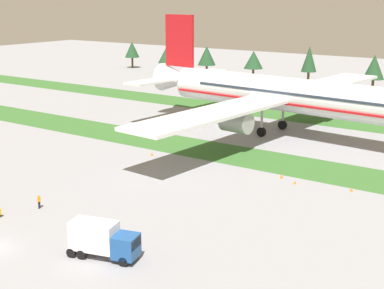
{
  "coord_description": "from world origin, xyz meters",
  "views": [
    {
      "loc": [
        45.4,
        -30.34,
        24.39
      ],
      "look_at": [
        1.93,
        32.59,
        4.0
      ],
      "focal_mm": 52.01,
      "sensor_mm": 36.0,
      "label": 1
    }
  ],
  "objects_px": {
    "catering_truck": "(103,239)",
    "taxiway_marker_0": "(352,190)",
    "taxiway_marker_1": "(282,176)",
    "taxiway_marker_3": "(295,182)",
    "taxiway_marker_2": "(152,154)",
    "ground_crew_marshaller": "(39,201)",
    "airliner": "(284,94)"
  },
  "relations": [
    {
      "from": "catering_truck",
      "to": "taxiway_marker_3",
      "type": "bearing_deg",
      "value": 153.72
    },
    {
      "from": "ground_crew_marshaller",
      "to": "taxiway_marker_1",
      "type": "height_order",
      "value": "ground_crew_marshaller"
    },
    {
      "from": "taxiway_marker_1",
      "to": "taxiway_marker_3",
      "type": "bearing_deg",
      "value": -25.21
    },
    {
      "from": "catering_truck",
      "to": "ground_crew_marshaller",
      "type": "relative_size",
      "value": 4.2
    },
    {
      "from": "ground_crew_marshaller",
      "to": "taxiway_marker_2",
      "type": "height_order",
      "value": "ground_crew_marshaller"
    },
    {
      "from": "taxiway_marker_1",
      "to": "taxiway_marker_2",
      "type": "xyz_separation_m",
      "value": [
        -21.92,
        -1.34,
        -0.06
      ]
    },
    {
      "from": "taxiway_marker_0",
      "to": "taxiway_marker_1",
      "type": "distance_m",
      "value": 9.84
    },
    {
      "from": "airliner",
      "to": "taxiway_marker_2",
      "type": "xyz_separation_m",
      "value": [
        -10.99,
        -24.37,
        -7.22
      ]
    },
    {
      "from": "catering_truck",
      "to": "taxiway_marker_1",
      "type": "bearing_deg",
      "value": 158.63
    },
    {
      "from": "airliner",
      "to": "taxiway_marker_2",
      "type": "bearing_deg",
      "value": -19.24
    },
    {
      "from": "catering_truck",
      "to": "taxiway_marker_0",
      "type": "xyz_separation_m",
      "value": [
        13.32,
        32.13,
        -1.7
      ]
    },
    {
      "from": "taxiway_marker_1",
      "to": "taxiway_marker_2",
      "type": "bearing_deg",
      "value": -176.5
    },
    {
      "from": "catering_truck",
      "to": "taxiway_marker_3",
      "type": "xyz_separation_m",
      "value": [
        6.04,
        30.69,
        -1.72
      ]
    },
    {
      "from": "taxiway_marker_3",
      "to": "ground_crew_marshaller",
      "type": "bearing_deg",
      "value": -129.85
    },
    {
      "from": "catering_truck",
      "to": "taxiway_marker_2",
      "type": "xyz_separation_m",
      "value": [
        -18.44,
        30.56,
        -1.68
      ]
    },
    {
      "from": "taxiway_marker_2",
      "to": "ground_crew_marshaller",
      "type": "bearing_deg",
      "value": -82.89
    },
    {
      "from": "airliner",
      "to": "taxiway_marker_3",
      "type": "distance_m",
      "value": 28.67
    },
    {
      "from": "airliner",
      "to": "catering_truck",
      "type": "distance_m",
      "value": 55.71
    },
    {
      "from": "airliner",
      "to": "catering_truck",
      "type": "relative_size",
      "value": 9.97
    },
    {
      "from": "catering_truck",
      "to": "taxiway_marker_0",
      "type": "distance_m",
      "value": 34.82
    },
    {
      "from": "airliner",
      "to": "taxiway_marker_1",
      "type": "height_order",
      "value": "airliner"
    },
    {
      "from": "catering_truck",
      "to": "taxiway_marker_2",
      "type": "height_order",
      "value": "catering_truck"
    },
    {
      "from": "taxiway_marker_1",
      "to": "taxiway_marker_3",
      "type": "xyz_separation_m",
      "value": [
        2.56,
        -1.21,
        -0.1
      ]
    },
    {
      "from": "airliner",
      "to": "taxiway_marker_0",
      "type": "xyz_separation_m",
      "value": [
        20.76,
        -22.81,
        -7.25
      ]
    },
    {
      "from": "airliner",
      "to": "catering_truck",
      "type": "xyz_separation_m",
      "value": [
        7.44,
        -54.93,
        -5.54
      ]
    },
    {
      "from": "ground_crew_marshaller",
      "to": "taxiway_marker_1",
      "type": "bearing_deg",
      "value": 117.7
    },
    {
      "from": "catering_truck",
      "to": "taxiway_marker_2",
      "type": "relative_size",
      "value": 13.41
    },
    {
      "from": "catering_truck",
      "to": "taxiway_marker_1",
      "type": "height_order",
      "value": "catering_truck"
    },
    {
      "from": "taxiway_marker_0",
      "to": "taxiway_marker_3",
      "type": "xyz_separation_m",
      "value": [
        -7.27,
        -1.43,
        -0.01
      ]
    },
    {
      "from": "airliner",
      "to": "taxiway_marker_2",
      "type": "height_order",
      "value": "airliner"
    },
    {
      "from": "catering_truck",
      "to": "taxiway_marker_0",
      "type": "relative_size",
      "value": 14.68
    },
    {
      "from": "taxiway_marker_3",
      "to": "airliner",
      "type": "bearing_deg",
      "value": 119.09
    }
  ]
}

